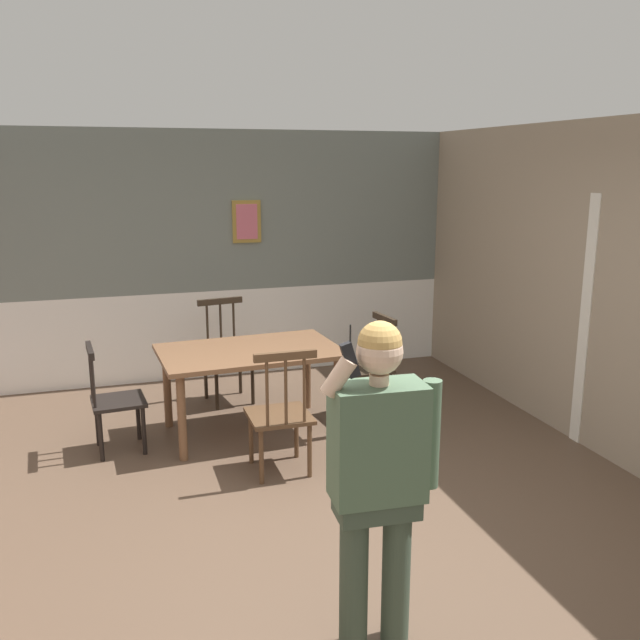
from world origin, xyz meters
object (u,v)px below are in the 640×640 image
object	(u,v)px
chair_near_window	(114,399)
chair_at_table_head	(227,354)
chair_by_doorway	(370,367)
chair_opposite_corner	(280,413)
person_figure	(379,466)
dining_table	(250,359)

from	to	relation	value
chair_near_window	chair_at_table_head	distance (m)	1.45
chair_by_doorway	chair_at_table_head	bearing A→B (deg)	50.28
chair_opposite_corner	person_figure	bearing A→B (deg)	-90.71
chair_by_doorway	chair_at_table_head	distance (m)	1.45
chair_by_doorway	chair_opposite_corner	bearing A→B (deg)	124.44
chair_opposite_corner	chair_at_table_head	bearing A→B (deg)	93.50
chair_by_doorway	person_figure	xyz separation A→B (m)	(-1.12, -2.94, 0.48)
dining_table	chair_near_window	xyz separation A→B (m)	(-1.15, -0.07, -0.22)
chair_near_window	chair_opposite_corner	world-z (taller)	chair_opposite_corner
dining_table	chair_opposite_corner	xyz separation A→B (m)	(0.05, -0.87, -0.19)
chair_near_window	chair_opposite_corner	distance (m)	1.45
dining_table	chair_by_doorway	world-z (taller)	chair_by_doorway
person_figure	dining_table	bearing A→B (deg)	-85.80
dining_table	chair_by_doorway	bearing A→B (deg)	3.63
chair_by_doorway	dining_table	bearing A→B (deg)	87.37
chair_opposite_corner	person_figure	size ratio (longest dim) A/B	0.61
dining_table	person_figure	world-z (taller)	person_figure
chair_near_window	chair_by_doorway	distance (m)	2.31
chair_by_doorway	chair_near_window	bearing A→B (deg)	87.35
chair_at_table_head	chair_opposite_corner	distance (m)	1.75
chair_near_window	dining_table	bearing A→B (deg)	88.65
chair_by_doorway	chair_opposite_corner	size ratio (longest dim) A/B	0.94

